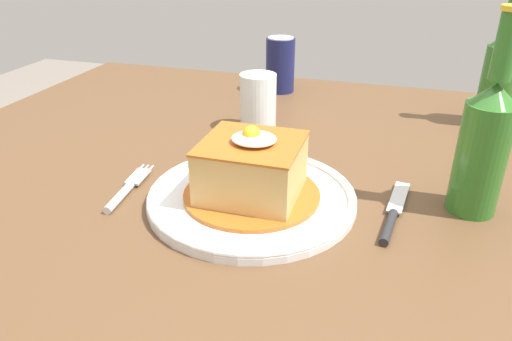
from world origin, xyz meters
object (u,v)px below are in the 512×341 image
object	(u,v)px
soda_can	(280,65)
beer_bottle_green_far	(500,73)
main_plate	(252,197)
beer_bottle_green	(484,142)
drinking_glass	(258,106)
knife	(392,218)
fork	(126,190)

from	to	relation	value
soda_can	beer_bottle_green_far	distance (m)	0.46
soda_can	beer_bottle_green_far	xyz separation A→B (m)	(0.45, -0.08, 0.04)
main_plate	beer_bottle_green	size ratio (longest dim) A/B	1.09
main_plate	drinking_glass	xyz separation A→B (m)	(-0.07, 0.27, 0.04)
beer_bottle_green_far	drinking_glass	world-z (taller)	beer_bottle_green_far
knife	beer_bottle_green	bearing A→B (deg)	32.56
fork	knife	distance (m)	0.37
knife	beer_bottle_green_far	distance (m)	0.46
soda_can	beer_bottle_green_far	size ratio (longest dim) A/B	0.47
fork	main_plate	bearing A→B (deg)	9.59
main_plate	beer_bottle_green_far	world-z (taller)	beer_bottle_green_far
beer_bottle_green	drinking_glass	world-z (taller)	beer_bottle_green
fork	knife	bearing A→B (deg)	5.50
main_plate	knife	distance (m)	0.19
fork	drinking_glass	world-z (taller)	drinking_glass
beer_bottle_green_far	main_plate	bearing A→B (deg)	-129.42
knife	drinking_glass	bearing A→B (deg)	134.65
beer_bottle_green	drinking_glass	bearing A→B (deg)	150.87
soda_can	beer_bottle_green	distance (m)	0.59
main_plate	fork	world-z (taller)	main_plate
main_plate	soda_can	xyz separation A→B (m)	(-0.09, 0.51, 0.05)
knife	beer_bottle_green_far	bearing A→B (deg)	68.90
knife	beer_bottle_green	xyz separation A→B (m)	(0.10, 0.06, 0.09)
main_plate	beer_bottle_green	distance (m)	0.31
fork	knife	xyz separation A→B (m)	(0.37, 0.04, 0.00)
fork	soda_can	world-z (taller)	soda_can
beer_bottle_green_far	fork	bearing A→B (deg)	-139.24
knife	beer_bottle_green	world-z (taller)	beer_bottle_green
drinking_glass	knife	bearing A→B (deg)	-45.35
beer_bottle_green_far	knife	bearing A→B (deg)	-111.10
soda_can	fork	bearing A→B (deg)	-99.14
main_plate	soda_can	size ratio (longest dim) A/B	2.33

